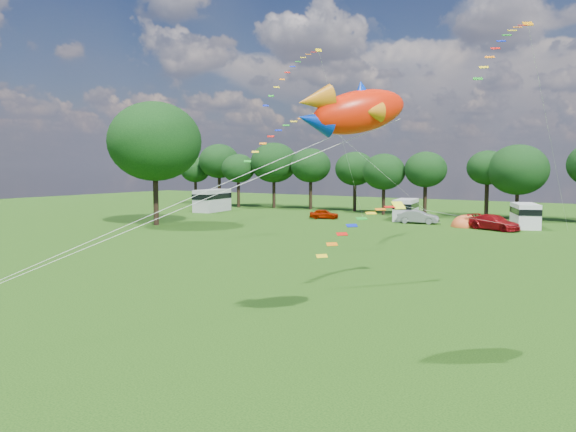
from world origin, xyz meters
The scene contains 15 objects.
ground_plane centered at (0.00, 0.00, 0.00)m, with size 180.00×180.00×0.00m, color black.
tree_line centered at (5.30, 54.99, 6.35)m, with size 102.98×10.98×10.27m.
big_tree centered at (-30.00, 28.00, 9.02)m, with size 10.00×10.00×13.28m.
car_a centered at (-18.10, 44.05, 0.60)m, with size 1.41×3.58×1.19m, color #941800.
car_b centered at (-6.63, 44.97, 0.74)m, with size 1.56×4.18×1.47m, color gray.
car_c centered at (1.98, 43.08, 0.76)m, with size 2.14×5.10×1.53m, color maroon.
campervan_a centered at (-36.69, 45.11, 1.65)m, with size 3.62×6.61×3.07m.
campervan_b centered at (-9.13, 47.72, 1.35)m, with size 3.06×5.44×2.52m.
campervan_c centered at (4.18, 46.91, 1.36)m, with size 3.90×5.61×2.53m.
tent_orange centered at (-1.23, 44.64, 0.02)m, with size 3.20×3.51×2.51m.
fish_kite centered at (6.29, 2.20, 8.33)m, with size 3.47×3.87×2.21m.
streamer_kite_a centered at (-13.36, 30.15, 15.58)m, with size 3.34×5.56×5.76m.
streamer_kite_b centered at (-8.57, 21.24, 9.24)m, with size 4.29×4.61×3.79m.
streamer_kite_c centered at (2.01, 13.05, 3.49)m, with size 3.23×5.07×2.84m.
streamer_kite_d centered at (6.69, 24.09, 14.65)m, with size 2.73×5.05×4.31m.
Camera 1 is at (14.97, -15.15, 6.51)m, focal length 35.00 mm.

